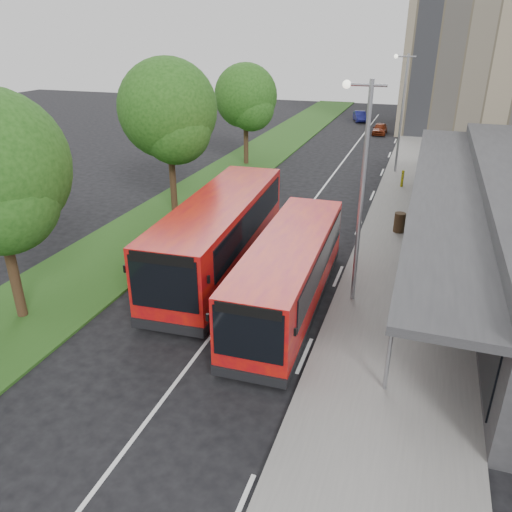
{
  "coord_description": "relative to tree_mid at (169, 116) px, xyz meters",
  "views": [
    {
      "loc": [
        6.11,
        -15.08,
        9.56
      ],
      "look_at": [
        0.38,
        1.71,
        1.5
      ],
      "focal_mm": 35.0,
      "sensor_mm": 36.0,
      "label": 1
    }
  ],
  "objects": [
    {
      "name": "ground",
      "position": [
        7.01,
        -9.05,
        -5.43
      ],
      "size": [
        120.0,
        120.0,
        0.0
      ],
      "primitive_type": "plane",
      "color": "black",
      "rests_on": "ground"
    },
    {
      "name": "pavement",
      "position": [
        13.01,
        10.95,
        -5.36
      ],
      "size": [
        5.0,
        80.0,
        0.15
      ],
      "primitive_type": "cube",
      "color": "slate",
      "rests_on": "ground"
    },
    {
      "name": "grass_verge",
      "position": [
        0.01,
        10.95,
        -5.38
      ],
      "size": [
        5.0,
        80.0,
        0.1
      ],
      "primitive_type": "cube",
      "color": "#264E19",
      "rests_on": "ground"
    },
    {
      "name": "lane_centre_line",
      "position": [
        7.01,
        5.95,
        -5.43
      ],
      "size": [
        0.12,
        70.0,
        0.01
      ],
      "primitive_type": "cube",
      "color": "silver",
      "rests_on": "ground"
    },
    {
      "name": "kerb_dashes",
      "position": [
        10.31,
        9.95,
        -5.43
      ],
      "size": [
        0.12,
        56.0,
        0.01
      ],
      "color": "silver",
      "rests_on": "ground"
    },
    {
      "name": "tree_mid",
      "position": [
        0.0,
        0.0,
        0.0
      ],
      "size": [
        5.24,
        5.24,
        8.41
      ],
      "color": "#372616",
      "rests_on": "ground"
    },
    {
      "name": "tree_far",
      "position": [
        0.0,
        12.0,
        -0.6
      ],
      "size": [
        4.66,
        4.66,
        7.48
      ],
      "color": "#372616",
      "rests_on": "ground"
    },
    {
      "name": "lamp_post_near",
      "position": [
        11.13,
        -7.05,
        -0.72
      ],
      "size": [
        1.44,
        0.28,
        8.0
      ],
      "color": "#92939A",
      "rests_on": "pavement"
    },
    {
      "name": "lamp_post_far",
      "position": [
        11.13,
        12.95,
        -0.72
      ],
      "size": [
        1.44,
        0.28,
        8.0
      ],
      "color": "#92939A",
      "rests_on": "pavement"
    },
    {
      "name": "bus_main",
      "position": [
        8.98,
        -8.25,
        -4.01
      ],
      "size": [
        2.8,
        9.86,
        2.77
      ],
      "rotation": [
        0.0,
        0.0,
        0.03
      ],
      "color": "red",
      "rests_on": "ground"
    },
    {
      "name": "bus_second",
      "position": [
        5.33,
        -6.03,
        -3.81
      ],
      "size": [
        3.53,
        11.35,
        3.17
      ],
      "rotation": [
        0.0,
        0.0,
        0.06
      ],
      "color": "red",
      "rests_on": "ground"
    },
    {
      "name": "litter_bin",
      "position": [
        12.36,
        0.7,
        -4.78
      ],
      "size": [
        0.63,
        0.63,
        1.0
      ],
      "primitive_type": "cylinder",
      "rotation": [
        0.0,
        0.0,
        0.14
      ],
      "color": "#352516",
      "rests_on": "pavement"
    },
    {
      "name": "bollard",
      "position": [
        11.94,
        9.06,
        -4.74
      ],
      "size": [
        0.19,
        0.19,
        1.09
      ],
      "primitive_type": "cylinder",
      "rotation": [
        0.0,
        0.0,
        -0.1
      ],
      "color": "#FFF40D",
      "rests_on": "pavement"
    },
    {
      "name": "car_near",
      "position": [
        8.51,
        27.9,
        -4.88
      ],
      "size": [
        1.33,
        3.27,
        1.11
      ],
      "primitive_type": "imported",
      "rotation": [
        0.0,
        0.0,
        0.0
      ],
      "color": "#63200E",
      "rests_on": "ground"
    },
    {
      "name": "car_far",
      "position": [
        5.49,
        35.18,
        -4.88
      ],
      "size": [
        2.08,
        3.57,
        1.11
      ],
      "primitive_type": "imported",
      "rotation": [
        0.0,
        0.0,
        0.29
      ],
      "color": "navy",
      "rests_on": "ground"
    }
  ]
}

